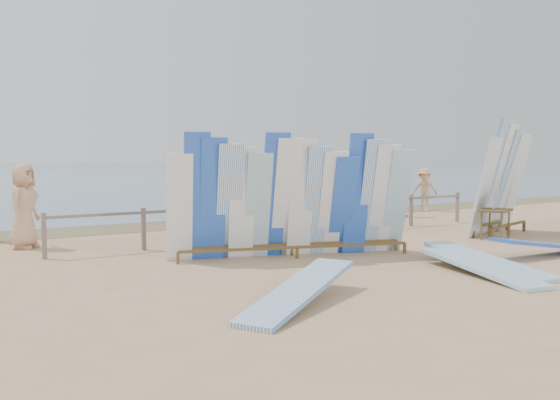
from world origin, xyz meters
TOP-DOWN VIEW (x-y plane):
  - ground at (0.00, 0.00)m, footprint 160.00×160.00m
  - wet_sand_strip at (0.00, 7.20)m, footprint 40.00×2.60m
  - fence at (0.00, 3.00)m, footprint 12.08×0.08m
  - main_surfboard_rack at (-1.85, 0.52)m, footprint 4.84×2.13m
  - side_surfboard_rack at (4.48, 0.41)m, footprint 2.61×1.24m
  - vendor_table at (3.61, -0.10)m, footprint 1.04×0.90m
  - flat_board_b at (-0.31, -2.69)m, footprint 1.20×2.75m
  - flat_board_a at (0.21, -2.42)m, footprint 0.92×2.75m
  - flat_board_e at (-4.01, -2.65)m, footprint 2.61×1.82m
  - flat_board_d at (2.49, -2.17)m, footprint 2.74×0.94m
  - beach_chair_left at (0.67, 4.00)m, footprint 0.70×0.72m
  - beach_chair_right at (2.34, 3.70)m, footprint 0.63×0.66m
  - stroller at (1.07, 4.08)m, footprint 0.63×0.78m
  - beachgoer_5 at (0.38, 7.20)m, footprint 1.43×0.49m
  - beachgoer_7 at (4.28, 6.51)m, footprint 0.71×0.56m
  - beachgoer_0 at (-6.04, 4.70)m, footprint 0.88×0.97m
  - beachgoer_6 at (2.02, 3.85)m, footprint 0.68×1.01m
  - beachgoer_3 at (-0.83, 4.89)m, footprint 0.50×1.07m
  - beachgoer_2 at (-2.47, 4.06)m, footprint 0.95×0.94m
  - beachgoer_extra_0 at (8.01, 6.18)m, footprint 0.88×1.10m
  - beachgoer_8 at (5.67, 5.23)m, footprint 0.46×0.90m

SIDE VIEW (x-z plane):
  - ground at x=0.00m, z-range 0.00..0.00m
  - wet_sand_strip at x=0.00m, z-range -0.01..0.01m
  - flat_board_b at x=-0.31m, z-range -0.13..0.13m
  - flat_board_a at x=0.21m, z-range -0.16..0.16m
  - flat_board_e at x=-4.01m, z-range -0.20..0.20m
  - flat_board_d at x=2.49m, z-range -0.21..0.21m
  - beach_chair_left at x=0.67m, z-range -0.19..0.72m
  - beach_chair_right at x=2.34m, z-range -0.20..0.77m
  - stroller at x=1.07m, z-range -0.09..0.86m
  - vendor_table at x=3.61m, z-range -0.20..0.97m
  - fence at x=0.00m, z-range 0.18..1.08m
  - beachgoer_5 at x=0.38m, z-range 0.00..1.53m
  - beachgoer_extra_0 at x=8.01m, z-range 0.00..1.59m
  - beachgoer_3 at x=-0.83m, z-range 0.00..1.62m
  - beachgoer_7 at x=4.28m, z-range 0.00..1.73m
  - beachgoer_0 at x=-6.04m, z-range 0.00..1.83m
  - beachgoer_8 at x=5.67m, z-range 0.00..1.83m
  - beachgoer_2 at x=-2.47m, z-range 0.00..1.86m
  - beachgoer_6 at x=2.02m, z-range 0.00..1.88m
  - main_surfboard_rack at x=-1.85m, z-range -0.12..2.32m
  - side_surfboard_rack at x=4.48m, z-range -0.15..2.76m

